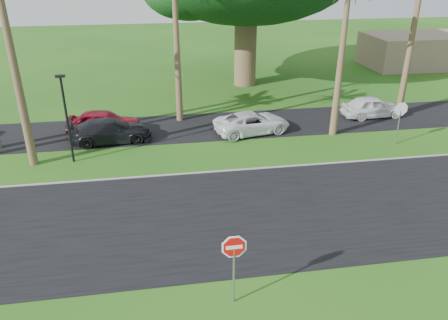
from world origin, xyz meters
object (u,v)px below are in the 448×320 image
at_px(stop_sign_far, 400,115).
at_px(car_red, 104,122).
at_px(car_minivan, 252,123).
at_px(car_pickup, 373,107).
at_px(stop_sign_near, 234,256).
at_px(car_dark, 110,131).

xyz_separation_m(stop_sign_far, car_red, (-16.70, 4.28, -1.04)).
relative_size(stop_sign_far, car_minivan, 0.57).
bearing_deg(car_minivan, car_pickup, -91.43).
height_order(stop_sign_far, car_pickup, stop_sign_far).
bearing_deg(car_minivan, stop_sign_near, 153.58).
relative_size(stop_sign_near, stop_sign_far, 1.00).
height_order(stop_sign_near, car_red, stop_sign_near).
bearing_deg(car_minivan, stop_sign_far, -122.72).
height_order(car_red, car_pickup, car_red).
distance_m(car_minivan, car_pickup, 8.71).
xyz_separation_m(stop_sign_near, car_red, (-5.20, 15.28, -1.04)).
xyz_separation_m(car_dark, car_pickup, (17.00, 1.62, 0.02)).
distance_m(car_red, car_dark, 1.43).
distance_m(stop_sign_near, car_dark, 14.75).
bearing_deg(stop_sign_near, car_dark, 108.75).
bearing_deg(car_red, car_minivan, -91.85).
height_order(stop_sign_near, car_minivan, stop_sign_near).
bearing_deg(car_red, car_dark, -154.30).
xyz_separation_m(car_red, car_minivan, (8.90, -1.27, -0.10)).
bearing_deg(car_minivan, car_red, 70.23).
relative_size(stop_sign_far, car_pickup, 0.64).
distance_m(stop_sign_near, stop_sign_far, 15.91).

